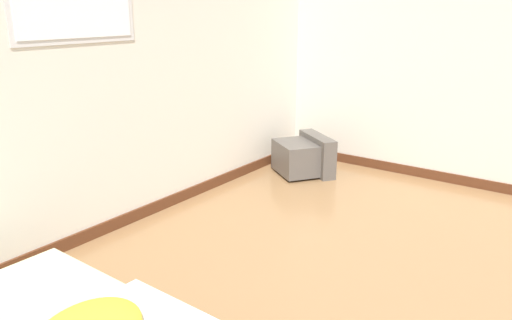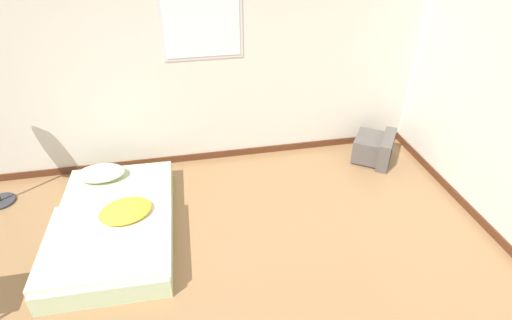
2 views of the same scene
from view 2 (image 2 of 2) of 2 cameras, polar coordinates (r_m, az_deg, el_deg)
name	(u,v)px [view 2 (image 2 of 2)]	position (r m, az deg, el deg)	size (l,w,h in m)	color
wall_back	(187,63)	(4.70, -9.89, 13.55)	(8.07, 0.08, 2.60)	silver
mattress_bed	(114,223)	(4.28, -19.63, -8.42)	(1.18, 1.84, 0.36)	beige
crt_tv	(375,148)	(5.32, 16.66, 1.67)	(0.66, 0.68, 0.37)	#56514C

